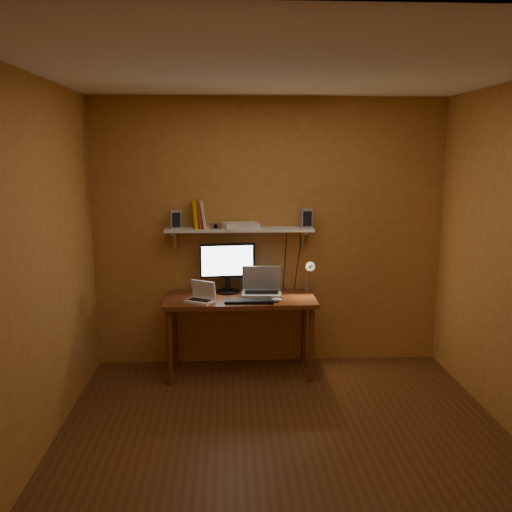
{
  "coord_description": "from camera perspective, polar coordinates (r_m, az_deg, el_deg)",
  "views": [
    {
      "loc": [
        -0.4,
        -3.61,
        2.08
      ],
      "look_at": [
        -0.15,
        1.18,
        1.16
      ],
      "focal_mm": 38.0,
      "sensor_mm": 36.0,
      "label": 1
    }
  ],
  "objects": [
    {
      "name": "laptop",
      "position": [
        5.19,
        0.59,
        -3.21
      ],
      "size": [
        0.39,
        0.29,
        0.27
      ],
      "rotation": [
        0.0,
        0.0,
        -0.05
      ],
      "color": "gray",
      "rests_on": "desk"
    },
    {
      "name": "mouse",
      "position": [
        4.92,
        2.16,
        -4.62
      ],
      "size": [
        0.11,
        0.08,
        0.04
      ],
      "primitive_type": "ellipsoid",
      "rotation": [
        0.0,
        0.0,
        -0.16
      ],
      "color": "silver",
      "rests_on": "desk"
    },
    {
      "name": "desk",
      "position": [
        5.09,
        -1.67,
        -5.3
      ],
      "size": [
        1.4,
        0.6,
        0.75
      ],
      "color": "maroon",
      "rests_on": "ground"
    },
    {
      "name": "monitor",
      "position": [
        5.18,
        -3.01,
        -0.98
      ],
      "size": [
        0.53,
        0.24,
        0.48
      ],
      "rotation": [
        0.0,
        0.0,
        0.09
      ],
      "color": "black",
      "rests_on": "desk"
    },
    {
      "name": "router",
      "position": [
        5.12,
        -1.62,
        3.24
      ],
      "size": [
        0.36,
        0.28,
        0.05
      ],
      "primitive_type": "cube",
      "rotation": [
        0.0,
        0.0,
        0.22
      ],
      "color": "silver",
      "rests_on": "wall_shelf"
    },
    {
      "name": "room",
      "position": [
        3.72,
        3.28,
        -1.28
      ],
      "size": [
        3.44,
        3.24,
        2.64
      ],
      "color": "#553315",
      "rests_on": "ground"
    },
    {
      "name": "shelf_camera",
      "position": [
        5.06,
        -4.21,
        3.17
      ],
      "size": [
        0.11,
        0.06,
        0.07
      ],
      "color": "silver",
      "rests_on": "wall_shelf"
    },
    {
      "name": "keyboard",
      "position": [
        4.9,
        -0.71,
        -4.76
      ],
      "size": [
        0.45,
        0.17,
        0.02
      ],
      "primitive_type": "cube",
      "rotation": [
        0.0,
        0.0,
        -0.05
      ],
      "color": "black",
      "rests_on": "desk"
    },
    {
      "name": "wall_shelf",
      "position": [
        5.14,
        -1.77,
        2.77
      ],
      "size": [
        1.4,
        0.25,
        0.21
      ],
      "color": "white",
      "rests_on": "room"
    },
    {
      "name": "desk_lamp",
      "position": [
        5.2,
        5.57,
        -1.67
      ],
      "size": [
        0.09,
        0.23,
        0.38
      ],
      "color": "silver",
      "rests_on": "desk"
    },
    {
      "name": "books",
      "position": [
        5.14,
        -6.08,
        4.35
      ],
      "size": [
        0.16,
        0.18,
        0.26
      ],
      "color": "#D89300",
      "rests_on": "wall_shelf"
    },
    {
      "name": "speaker_right",
      "position": [
        5.18,
        5.33,
        3.99
      ],
      "size": [
        0.1,
        0.1,
        0.18
      ],
      "primitive_type": "cube",
      "rotation": [
        0.0,
        0.0,
        0.03
      ],
      "color": "gray",
      "rests_on": "wall_shelf"
    },
    {
      "name": "speaker_left",
      "position": [
        5.15,
        -8.51,
        3.84
      ],
      "size": [
        0.12,
        0.12,
        0.18
      ],
      "primitive_type": "cube",
      "rotation": [
        0.0,
        0.0,
        0.3
      ],
      "color": "gray",
      "rests_on": "wall_shelf"
    },
    {
      "name": "netbook",
      "position": [
        4.95,
        -5.76,
        -4.18
      ],
      "size": [
        0.3,
        0.27,
        0.19
      ],
      "rotation": [
        0.0,
        0.0,
        -0.52
      ],
      "color": "silver",
      "rests_on": "desk"
    }
  ]
}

